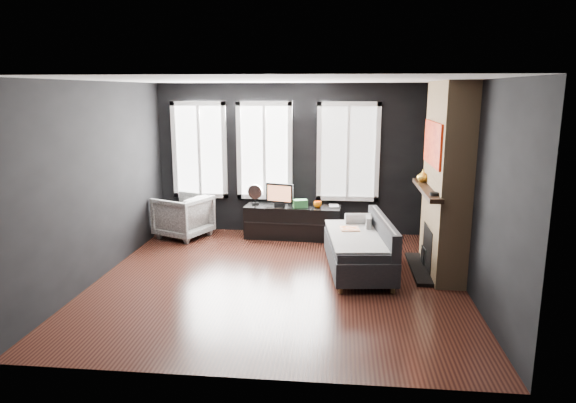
# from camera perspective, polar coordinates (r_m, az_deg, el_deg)

# --- Properties ---
(floor) EXTENTS (5.00, 5.00, 0.00)m
(floor) POSITION_cam_1_polar(r_m,az_deg,el_deg) (7.20, -1.05, -8.69)
(floor) COLOR black
(floor) RESTS_ON ground
(ceiling) EXTENTS (5.00, 5.00, 0.00)m
(ceiling) POSITION_cam_1_polar(r_m,az_deg,el_deg) (6.72, -1.14, 13.34)
(ceiling) COLOR white
(ceiling) RESTS_ON ground
(wall_back) EXTENTS (5.00, 0.02, 2.70)m
(wall_back) POSITION_cam_1_polar(r_m,az_deg,el_deg) (9.29, 0.78, 4.70)
(wall_back) COLOR black
(wall_back) RESTS_ON ground
(wall_left) EXTENTS (0.02, 5.00, 2.70)m
(wall_left) POSITION_cam_1_polar(r_m,az_deg,el_deg) (7.55, -20.29, 2.17)
(wall_left) COLOR black
(wall_left) RESTS_ON ground
(wall_right) EXTENTS (0.02, 5.00, 2.70)m
(wall_right) POSITION_cam_1_polar(r_m,az_deg,el_deg) (6.99, 19.72, 1.45)
(wall_right) COLOR black
(wall_right) RESTS_ON ground
(windows) EXTENTS (4.00, 0.16, 1.76)m
(windows) POSITION_cam_1_polar(r_m,az_deg,el_deg) (9.22, -2.06, 11.06)
(windows) COLOR white
(windows) RESTS_ON wall_back
(fireplace) EXTENTS (0.70, 1.62, 2.70)m
(fireplace) POSITION_cam_1_polar(r_m,az_deg,el_deg) (7.52, 17.18, 2.35)
(fireplace) COLOR #93724C
(fireplace) RESTS_ON floor
(sofa) EXTENTS (1.13, 1.93, 0.79)m
(sofa) POSITION_cam_1_polar(r_m,az_deg,el_deg) (7.47, 7.81, -4.79)
(sofa) COLOR #27272A
(sofa) RESTS_ON floor
(stripe_pillow) EXTENTS (0.07, 0.29, 0.29)m
(stripe_pillow) POSITION_cam_1_polar(r_m,az_deg,el_deg) (7.83, 8.90, -2.70)
(stripe_pillow) COLOR gray
(stripe_pillow) RESTS_ON sofa
(armchair) EXTENTS (1.02, 1.05, 0.83)m
(armchair) POSITION_cam_1_polar(r_m,az_deg,el_deg) (9.31, -11.59, -1.38)
(armchair) COLOR silver
(armchair) RESTS_ON floor
(media_console) EXTENTS (1.70, 0.62, 0.58)m
(media_console) POSITION_cam_1_polar(r_m,az_deg,el_deg) (9.10, 0.55, -2.27)
(media_console) COLOR black
(media_console) RESTS_ON floor
(monitor) EXTENTS (0.52, 0.25, 0.46)m
(monitor) POSITION_cam_1_polar(r_m,az_deg,el_deg) (8.98, -0.93, 0.92)
(monitor) COLOR black
(monitor) RESTS_ON media_console
(desk_fan) EXTENTS (0.29, 0.29, 0.37)m
(desk_fan) POSITION_cam_1_polar(r_m,az_deg,el_deg) (9.14, -3.68, 0.82)
(desk_fan) COLOR gray
(desk_fan) RESTS_ON media_console
(mug) EXTENTS (0.14, 0.11, 0.14)m
(mug) POSITION_cam_1_polar(r_m,az_deg,el_deg) (8.92, 3.31, -0.23)
(mug) COLOR orange
(mug) RESTS_ON media_console
(book) EXTENTS (0.17, 0.03, 0.23)m
(book) POSITION_cam_1_polar(r_m,az_deg,el_deg) (9.01, 4.60, 0.18)
(book) COLOR tan
(book) RESTS_ON media_console
(storage_box) EXTENTS (0.28, 0.22, 0.13)m
(storage_box) POSITION_cam_1_polar(r_m,az_deg,el_deg) (8.92, 1.35, -0.22)
(storage_box) COLOR #286834
(storage_box) RESTS_ON media_console
(mantel_vase) EXTENTS (0.20, 0.21, 0.18)m
(mantel_vase) POSITION_cam_1_polar(r_m,az_deg,el_deg) (7.92, 14.77, 2.76)
(mantel_vase) COLOR gold
(mantel_vase) RESTS_ON fireplace
(mantel_clock) EXTENTS (0.16, 0.16, 0.04)m
(mantel_clock) POSITION_cam_1_polar(r_m,az_deg,el_deg) (6.96, 15.97, 0.82)
(mantel_clock) COLOR black
(mantel_clock) RESTS_ON fireplace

